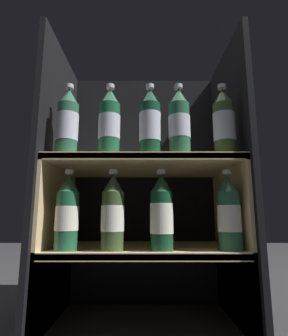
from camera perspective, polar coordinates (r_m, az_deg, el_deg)
fridge_back_wall at (r=1.20m, az=0.02°, el=-3.56°), size 0.69×0.02×1.02m
fridge_side_left at (r=1.05m, az=-18.67°, el=-1.99°), size 0.02×0.44×1.02m
fridge_side_right at (r=1.05m, az=18.70°, el=-1.98°), size 0.02×0.44×1.02m
shelf_lower at (r=0.99m, az=0.00°, el=-19.57°), size 0.65×0.40×0.26m
shelf_upper at (r=0.98m, az=0.01°, el=-7.93°), size 0.65×0.40×0.56m
bottle_upper_front_0 at (r=0.93m, az=-16.32°, el=9.22°), size 0.07×0.07×0.26m
bottle_upper_front_1 at (r=0.90m, az=-7.56°, el=9.56°), size 0.07×0.07×0.26m
bottle_upper_front_2 at (r=0.90m, az=1.31°, el=9.60°), size 0.07×0.07×0.26m
bottle_upper_front_3 at (r=0.90m, az=7.67°, el=9.58°), size 0.07×0.07×0.26m
bottle_upper_front_4 at (r=0.94m, az=17.04°, el=9.20°), size 0.07×0.07×0.26m
bottle_lower_front_0 at (r=0.88m, az=-16.39°, el=-9.53°), size 0.07×0.07×0.26m
bottle_lower_front_1 at (r=0.85m, az=-6.84°, el=-9.87°), size 0.07×0.07×0.26m
bottle_lower_front_2 at (r=0.84m, az=3.83°, el=-9.96°), size 0.07×0.07×0.26m
bottle_lower_front_3 at (r=0.88m, az=18.01°, el=-9.47°), size 0.07×0.07×0.26m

